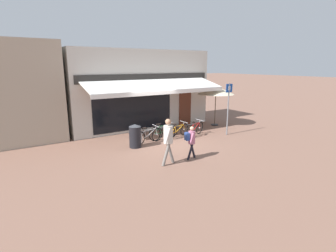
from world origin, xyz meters
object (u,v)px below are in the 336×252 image
Objects in this scene: parking_sign at (228,104)px; cafe_parasol at (216,90)px; bicycle_orange at (178,131)px; bicycle_red at (195,129)px; bicycle_green at (163,132)px; litter_bin at (135,136)px; pedestrian_adult at (168,137)px; bicycle_silver at (148,136)px; pedestrian_child at (191,139)px.

parking_sign reaches higher than cafe_parasol.
bicycle_orange is 0.96m from bicycle_red.
litter_bin reaches higher than bicycle_green.
bicycle_red is 3.53m from litter_bin.
bicycle_green is 3.55m from pedestrian_adult.
bicycle_green is 3.76m from parking_sign.
bicycle_red is 0.68× the size of cafe_parasol.
bicycle_orange is (1.81, 0.13, -0.02)m from bicycle_silver.
litter_bin is (-2.60, -0.33, 0.19)m from bicycle_orange.
litter_bin is 5.31m from parking_sign.
bicycle_silver and bicycle_green have the same top height.
parking_sign is at bearing -7.32° from litter_bin.
bicycle_orange is at bearing 158.70° from parking_sign.
cafe_parasol is at bearing 12.85° from litter_bin.
bicycle_green is at bearing 4.04° from bicycle_silver.
cafe_parasol is (6.03, 4.00, 1.09)m from pedestrian_adult.
pedestrian_child is (-2.32, -2.67, 0.47)m from bicycle_red.
parking_sign reaches higher than bicycle_orange.
pedestrian_adult reaches higher than pedestrian_child.
parking_sign is at bearing -38.18° from bicycle_orange.
litter_bin is (-3.53, -0.08, 0.18)m from bicycle_red.
pedestrian_child is at bearing -153.95° from parking_sign.
parking_sign reaches higher than bicycle_silver.
parking_sign reaches higher than bicycle_green.
bicycle_orange is (0.80, -0.13, -0.03)m from bicycle_green.
bicycle_silver is 2.96m from pedestrian_adult.
litter_bin reaches higher than bicycle_silver.
bicycle_orange is at bearing -12.29° from bicycle_green.
bicycle_green is at bearing 73.21° from pedestrian_adult.
bicycle_silver is 1.01× the size of bicycle_green.
bicycle_red is at bearing -153.32° from cafe_parasol.
bicycle_green reaches higher than bicycle_red.
cafe_parasol is at bearing 45.52° from pedestrian_adult.
bicycle_green is at bearing 154.21° from bicycle_orange.
litter_bin is 0.39× the size of parking_sign.
pedestrian_child is 2.87m from litter_bin.
pedestrian_child is at bearing -104.35° from bicycle_green.
bicycle_red is 2.22m from parking_sign.
bicycle_green is 1.77m from bicycle_red.
pedestrian_adult is (-2.48, -2.92, 0.74)m from bicycle_orange.
litter_bin is at bearing -169.17° from bicycle_green.
cafe_parasol is at bearing 8.91° from bicycle_green.
bicycle_silver is 1.81m from bicycle_orange.
parking_sign is (3.35, -1.12, 1.31)m from bicycle_green.
bicycle_green is at bearing 14.20° from litter_bin.
pedestrian_child is 0.48× the size of parking_sign.
bicycle_red is at bearing -31.80° from bicycle_orange.
bicycle_red is 3.46m from cafe_parasol.
bicycle_silver is at bearing 13.87° from litter_bin.
cafe_parasol reaches higher than bicycle_green.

